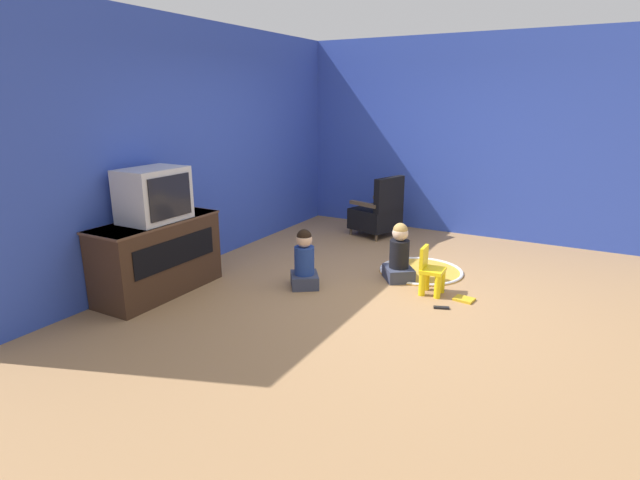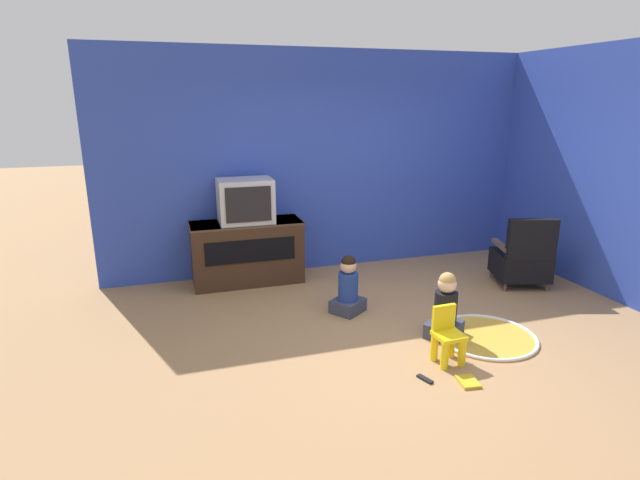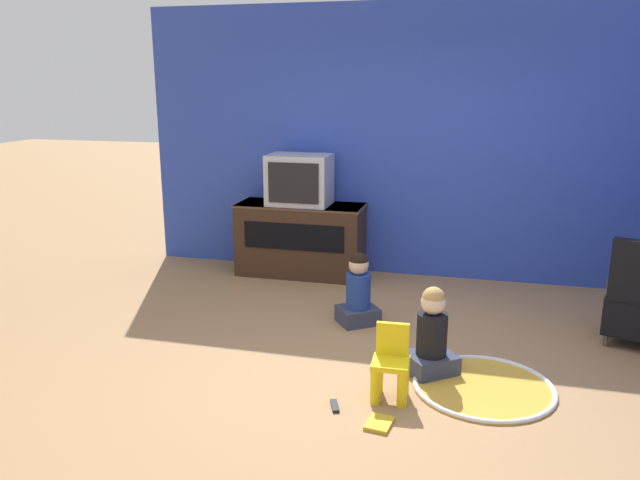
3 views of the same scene
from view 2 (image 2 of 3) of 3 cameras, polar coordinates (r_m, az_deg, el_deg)
name	(u,v)px [view 2 (image 2 of 3)]	position (r m, az deg, el deg)	size (l,w,h in m)	color
ground_plane	(409,339)	(4.98, 10.09, -11.06)	(30.00, 30.00, 0.00)	#9E754C
wall_back	(325,163)	(6.64, 0.57, 8.84)	(5.80, 0.12, 2.84)	#2D47B2
tv_cabinet	(247,251)	(6.27, -8.31, -1.29)	(1.37, 0.54, 0.78)	#382316
television	(245,201)	(6.09, -8.51, 4.44)	(0.65, 0.46, 0.53)	#B7B7BC
black_armchair	(522,259)	(6.58, 22.12, -2.06)	(0.74, 0.73, 0.89)	brown
yellow_kid_chair	(447,339)	(4.57, 14.37, -10.90)	(0.25, 0.24, 0.50)	yellow
play_mat	(486,336)	(5.19, 18.40, -10.40)	(0.98, 0.98, 0.04)	gold
child_watching_left	(445,309)	(4.98, 14.14, -7.68)	(0.44, 0.44, 0.66)	#33384C
child_watching_center	(348,288)	(5.38, 3.23, -5.49)	(0.43, 0.42, 0.64)	#33384C
book	(468,382)	(4.39, 16.56, -15.26)	(0.17, 0.21, 0.02)	gold
remote_control	(425,379)	(4.35, 11.90, -15.28)	(0.09, 0.16, 0.02)	black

